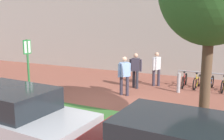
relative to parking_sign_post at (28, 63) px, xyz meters
The scene contains 10 objects.
ground_plane 3.34m from the parking_sign_post, 35.30° to the left, with size 60.00×60.00×0.00m, color brown.
planter_strip 2.59m from the parking_sign_post, ahead, with size 7.00×1.10×0.16m, color #336028.
parking_sign_post is the anchor object (origin of this frame).
bike_at_sign 1.33m from the parking_sign_post, 82.76° to the left, with size 1.68×0.42×0.86m.
bike_rack_cluster 8.58m from the parking_sign_post, 42.41° to the left, with size 3.76×1.64×0.83m.
bollard_steel 6.63m from the parking_sign_post, 43.99° to the left, with size 0.16×0.16×0.90m, color #ADADB2.
person_casual_tan 4.04m from the parking_sign_post, 48.55° to the left, with size 0.44×0.49×1.72m.
person_shirt_blue 6.32m from the parking_sign_post, 57.33° to the left, with size 0.36×0.59×1.72m.
person_suited_navy 5.18m from the parking_sign_post, 59.53° to the left, with size 0.59×0.33×1.72m.
car_silver_sedan 3.45m from the parking_sign_post, 53.67° to the right, with size 4.39×2.21×1.54m.
Camera 1 is at (4.72, -8.95, 3.19)m, focal length 41.89 mm.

